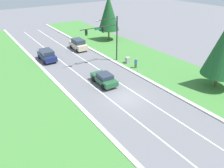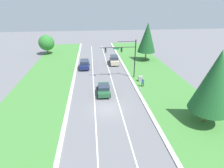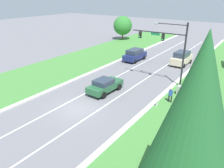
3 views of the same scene
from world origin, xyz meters
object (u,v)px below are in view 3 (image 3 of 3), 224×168
navy_suv (135,55)px  forest_sedan (105,85)px  traffic_signal_mast (168,44)px  utility_cabinet (180,91)px  conifer_far_right_tree (196,114)px  champagne_suv (182,58)px  fire_hydrant (157,104)px  oak_near_left_tree (123,26)px  pedestrian (171,95)px

navy_suv → forest_sedan: (3.45, -13.12, -0.15)m
traffic_signal_mast → utility_cabinet: 5.66m
navy_suv → conifer_far_right_tree: conifer_far_right_tree is taller
traffic_signal_mast → champagne_suv: (-0.96, 9.07, -3.98)m
forest_sedan → fire_hydrant: forest_sedan is taller
navy_suv → champagne_suv: champagne_suv is taller
traffic_signal_mast → oak_near_left_tree: (-19.21, 20.54, -1.68)m
pedestrian → fire_hydrant: 1.86m
champagne_suv → navy_suv: bearing=-160.8°
forest_sedan → oak_near_left_tree: bearing=121.1°
traffic_signal_mast → navy_suv: 11.36m
navy_suv → oak_near_left_tree: (-11.08, 13.72, 2.37)m
fire_hydrant → oak_near_left_tree: bearing=128.0°
pedestrian → fire_hydrant: pedestrian is taller
fire_hydrant → conifer_far_right_tree: 12.20m
forest_sedan → conifer_far_right_tree: size_ratio=0.50×
conifer_far_right_tree → oak_near_left_tree: bearing=126.3°
forest_sedan → conifer_far_right_tree: (11.97, -9.28, 4.80)m
utility_cabinet → fire_hydrant: bearing=-104.5°
forest_sedan → utility_cabinet: size_ratio=4.28×
fire_hydrant → conifer_far_right_tree: bearing=-59.1°
pedestrian → forest_sedan: bearing=12.1°
fire_hydrant → oak_near_left_tree: size_ratio=0.13×
fire_hydrant → pedestrian: bearing=63.5°
conifer_far_right_tree → forest_sedan: bearing=142.2°
pedestrian → oak_near_left_tree: (-21.64, 25.11, 2.43)m
champagne_suv → forest_sedan: bearing=-101.8°
forest_sedan → conifer_far_right_tree: bearing=-35.1°
fire_hydrant → champagne_suv: bearing=99.7°
navy_suv → pedestrian: 15.53m
fire_hydrant → conifer_far_right_tree: size_ratio=0.07×
forest_sedan → fire_hydrant: 6.34m
navy_suv → champagne_suv: size_ratio=1.01×
utility_cabinet → conifer_far_right_tree: size_ratio=0.12×
traffic_signal_mast → pedestrian: 6.61m
pedestrian → fire_hydrant: (-0.79, -1.58, -0.59)m
navy_suv → oak_near_left_tree: 17.79m
pedestrian → conifer_far_right_tree: 12.92m
traffic_signal_mast → oak_near_left_tree: size_ratio=1.36×
utility_cabinet → fire_hydrant: utility_cabinet is taller
navy_suv → oak_near_left_tree: oak_near_left_tree is taller
champagne_suv → oak_near_left_tree: bearing=149.6°
traffic_signal_mast → champagne_suv: traffic_signal_mast is taller
pedestrian → traffic_signal_mast: bearing=-63.5°
traffic_signal_mast → pedestrian: bearing=-62.0°
fire_hydrant → utility_cabinet: bearing=75.5°
fire_hydrant → conifer_far_right_tree: conifer_far_right_tree is taller
traffic_signal_mast → oak_near_left_tree: bearing=133.1°
utility_cabinet → pedestrian: bearing=-95.8°
pedestrian → navy_suv: bearing=-48.7°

